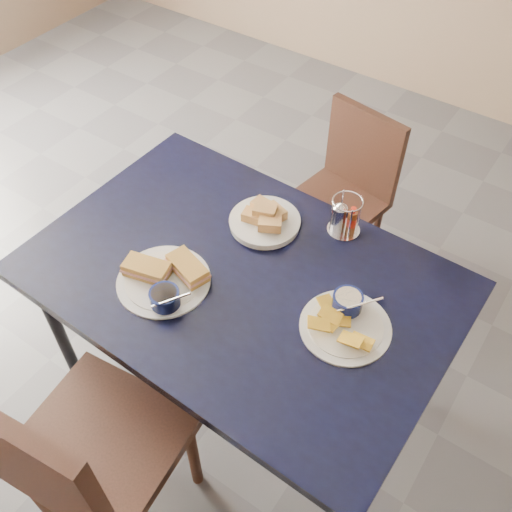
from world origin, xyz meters
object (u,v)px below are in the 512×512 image
Objects in this scene: chair_near at (72,454)px; chair_far at (345,183)px; sandwich_plate at (166,278)px; plantain_plate at (345,318)px; bread_basket at (265,219)px; condiment_caddy at (344,217)px; dining_table at (241,287)px.

chair_near is 1.58m from chair_far.
sandwich_plate is 0.55m from plantain_plate.
chair_near is at bearing -92.71° from bread_basket.
condiment_caddy reaches higher than plantain_plate.
plantain_plate is at bearing -60.18° from condiment_caddy.
chair_far is 2.94× the size of plantain_plate.
plantain_plate reaches higher than chair_far.
sandwich_plate is 1.31× the size of bread_basket.
chair_near is 0.86m from plantain_plate.
dining_table is at bearing -175.59° from plantain_plate.
chair_far is at bearing 114.13° from condiment_caddy.
plantain_plate is 1.13× the size of bread_basket.
plantain_plate is 0.46m from bread_basket.
dining_table is 5.67× the size of bread_basket.
chair_far is 3.32× the size of bread_basket.
sandwich_plate is at bearing -160.53° from plantain_plate.
bread_basket is (0.11, 0.38, 0.00)m from sandwich_plate.
dining_table is 0.36m from plantain_plate.
sandwich_plate is at bearing 97.29° from chair_near.
bread_basket is at bearing 105.17° from dining_table.
bread_basket is at bearing -150.30° from condiment_caddy.
chair_near is 1.09m from condiment_caddy.
chair_near is at bearing -98.77° from dining_table.
plantain_plate reaches higher than bread_basket.
dining_table is 0.69m from chair_near.
chair_far is at bearing 95.07° from dining_table.
condiment_caddy reaches higher than bread_basket.
sandwich_plate is (-0.07, 0.51, 0.21)m from chair_near.
plantain_plate is at bearing 4.41° from dining_table.
chair_far is at bearing 116.33° from plantain_plate.
condiment_caddy is at bearing 29.70° from bread_basket.
chair_far is at bearing 91.58° from bread_basket.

